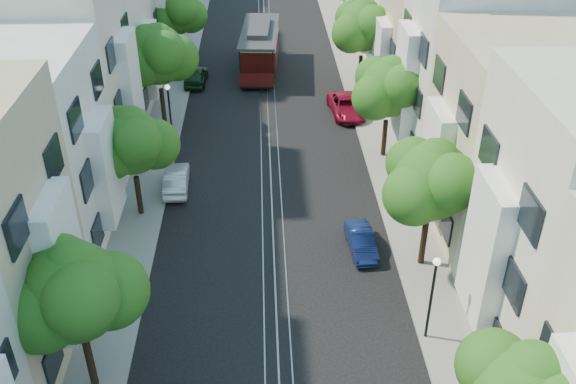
{
  "coord_description": "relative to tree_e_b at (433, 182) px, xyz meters",
  "views": [
    {
      "loc": [
        -0.41,
        -15.56,
        19.82
      ],
      "look_at": [
        0.81,
        12.45,
        2.2
      ],
      "focal_mm": 40.0,
      "sensor_mm": 36.0,
      "label": 1
    }
  ],
  "objects": [
    {
      "name": "townhouses_east",
      "position": [
        4.61,
        18.94,
        0.45
      ],
      "size": [
        7.75,
        72.0,
        12.0
      ],
      "color": "beige",
      "rests_on": "ground"
    },
    {
      "name": "cable_car",
      "position": [
        -7.76,
        26.07,
        -2.66
      ],
      "size": [
        3.47,
        9.3,
        3.51
      ],
      "rotation": [
        0.0,
        0.0,
        -0.07
      ],
      "color": "black",
      "rests_on": "ground"
    },
    {
      "name": "parked_car_e_far",
      "position": [
        -1.67,
        17.31,
        -4.09
      ],
      "size": [
        2.56,
        4.79,
        1.28
      ],
      "primitive_type": "imported",
      "rotation": [
        0.0,
        0.0,
        0.1
      ],
      "color": "maroon",
      "rests_on": "ground"
    },
    {
      "name": "parked_car_e_mid",
      "position": [
        -2.85,
        1.28,
        -4.18
      ],
      "size": [
        1.42,
        3.45,
        1.11
      ],
      "primitive_type": "imported",
      "rotation": [
        0.0,
        0.0,
        0.07
      ],
      "color": "#0D1945",
      "rests_on": "ground"
    },
    {
      "name": "rail_right",
      "position": [
        -6.71,
        19.02,
        -4.72
      ],
      "size": [
        0.06,
        80.0,
        0.02
      ],
      "primitive_type": "cube",
      "color": "gray",
      "rests_on": "ground"
    },
    {
      "name": "sidewalk_east",
      "position": [
        -0.01,
        19.02,
        -4.67
      ],
      "size": [
        2.5,
        80.0,
        0.12
      ],
      "primitive_type": "cube",
      "color": "gray",
      "rests_on": "ground"
    },
    {
      "name": "parked_car_w_far",
      "position": [
        -12.86,
        23.51,
        -4.05
      ],
      "size": [
        1.82,
        4.11,
        1.37
      ],
      "primitive_type": "imported",
      "rotation": [
        0.0,
        0.0,
        3.09
      ],
      "color": "black",
      "rests_on": "ground"
    },
    {
      "name": "townhouses_west",
      "position": [
        -19.13,
        18.94,
        0.35
      ],
      "size": [
        7.75,
        72.0,
        11.76
      ],
      "color": "silver",
      "rests_on": "ground"
    },
    {
      "name": "tree_w_c",
      "position": [
        -14.4,
        16.0,
        0.34
      ],
      "size": [
        5.13,
        4.28,
        7.09
      ],
      "color": "black",
      "rests_on": "ground"
    },
    {
      "name": "tree_e_c",
      "position": [
        -0.0,
        11.0,
        -0.13
      ],
      "size": [
        4.84,
        3.99,
        6.52
      ],
      "color": "black",
      "rests_on": "ground"
    },
    {
      "name": "tree_e_d",
      "position": [
        0.0,
        22.0,
        0.13
      ],
      "size": [
        5.01,
        4.16,
        6.85
      ],
      "color": "black",
      "rests_on": "ground"
    },
    {
      "name": "lamp_west",
      "position": [
        -13.56,
        13.02,
        -1.89
      ],
      "size": [
        0.32,
        0.32,
        4.16
      ],
      "color": "black",
      "rests_on": "ground"
    },
    {
      "name": "rail_slot",
      "position": [
        -7.26,
        19.02,
        -4.72
      ],
      "size": [
        0.06,
        80.0,
        0.02
      ],
      "primitive_type": "cube",
      "color": "gray",
      "rests_on": "ground"
    },
    {
      "name": "sidewalk_west",
      "position": [
        -14.51,
        19.02,
        -4.67
      ],
      "size": [
        2.5,
        80.0,
        0.12
      ],
      "primitive_type": "cube",
      "color": "gray",
      "rests_on": "ground"
    },
    {
      "name": "rail_left",
      "position": [
        -7.81,
        19.02,
        -4.72
      ],
      "size": [
        0.06,
        80.0,
        0.02
      ],
      "primitive_type": "cube",
      "color": "gray",
      "rests_on": "ground"
    },
    {
      "name": "tree_w_b",
      "position": [
        -14.4,
        5.0,
        -0.34
      ],
      "size": [
        4.72,
        3.87,
        6.27
      ],
      "color": "black",
      "rests_on": "ground"
    },
    {
      "name": "lamp_east",
      "position": [
        -0.96,
        -4.98,
        -1.89
      ],
      "size": [
        0.32,
        0.32,
        4.16
      ],
      "color": "black",
      "rests_on": "ground"
    },
    {
      "name": "lane_line",
      "position": [
        -7.26,
        19.02,
        -4.73
      ],
      "size": [
        0.08,
        80.0,
        0.01
      ],
      "primitive_type": "cube",
      "color": "tan",
      "rests_on": "ground"
    },
    {
      "name": "tree_e_b",
      "position": [
        0.0,
        0.0,
        0.0
      ],
      "size": [
        4.93,
        4.08,
        6.68
      ],
      "color": "black",
      "rests_on": "ground"
    },
    {
      "name": "tree_w_d",
      "position": [
        -14.4,
        27.0,
        -0.13
      ],
      "size": [
        4.84,
        3.99,
        6.52
      ],
      "color": "black",
      "rests_on": "ground"
    },
    {
      "name": "tree_w_a",
      "position": [
        -14.4,
        -7.0,
        0.0
      ],
      "size": [
        4.93,
        4.08,
        6.68
      ],
      "color": "black",
      "rests_on": "ground"
    },
    {
      "name": "parked_car_w_mid",
      "position": [
        -12.77,
        7.63,
        -4.11
      ],
      "size": [
        1.51,
        3.87,
        1.26
      ],
      "primitive_type": "imported",
      "rotation": [
        0.0,
        0.0,
        3.19
      ],
      "color": "silver",
      "rests_on": "ground"
    },
    {
      "name": "ground",
      "position": [
        -7.26,
        19.02,
        -4.73
      ],
      "size": [
        200.0,
        200.0,
        0.0
      ],
      "primitive_type": "plane",
      "color": "black",
      "rests_on": "ground"
    }
  ]
}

